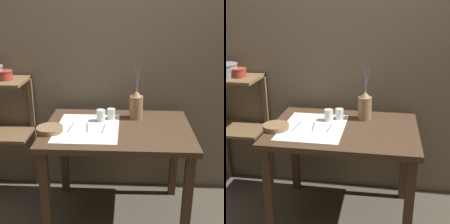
% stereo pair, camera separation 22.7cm
% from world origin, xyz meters
% --- Properties ---
extents(ground_plane, '(12.00, 12.00, 0.00)m').
position_xyz_m(ground_plane, '(0.00, 0.00, 0.00)').
color(ground_plane, '#473F35').
extents(stone_wall_back, '(7.00, 0.06, 2.40)m').
position_xyz_m(stone_wall_back, '(0.00, 0.50, 1.20)').
color(stone_wall_back, '#6B5E4C').
rests_on(stone_wall_back, ground_plane).
extents(wooden_table, '(1.09, 0.77, 0.78)m').
position_xyz_m(wooden_table, '(0.00, 0.00, 0.67)').
color(wooden_table, '#422D1E').
rests_on(wooden_table, ground_plane).
extents(wooden_shelf_unit, '(0.47, 0.35, 1.06)m').
position_xyz_m(wooden_shelf_unit, '(-0.99, 0.31, 0.74)').
color(wooden_shelf_unit, brown).
rests_on(wooden_shelf_unit, ground_plane).
extents(linen_cloth, '(0.46, 0.56, 0.00)m').
position_xyz_m(linen_cloth, '(-0.22, -0.02, 0.78)').
color(linen_cloth, white).
rests_on(linen_cloth, wooden_table).
extents(pitcher_with_flowers, '(0.11, 0.11, 0.44)m').
position_xyz_m(pitcher_with_flowers, '(0.14, 0.20, 0.89)').
color(pitcher_with_flowers, olive).
rests_on(pitcher_with_flowers, wooden_table).
extents(wooden_bowl, '(0.19, 0.19, 0.04)m').
position_xyz_m(wooden_bowl, '(-0.48, -0.11, 0.80)').
color(wooden_bowl, brown).
rests_on(wooden_bowl, wooden_table).
extents(glass_tumbler_near, '(0.07, 0.07, 0.09)m').
position_xyz_m(glass_tumbler_near, '(-0.13, 0.12, 0.83)').
color(glass_tumbler_near, silver).
rests_on(glass_tumbler_near, wooden_table).
extents(glass_tumbler_far, '(0.06, 0.06, 0.09)m').
position_xyz_m(glass_tumbler_far, '(-0.06, 0.16, 0.82)').
color(glass_tumbler_far, silver).
rests_on(glass_tumbler_far, wooden_table).
extents(fork_outer, '(0.03, 0.17, 0.00)m').
position_xyz_m(fork_outer, '(-0.35, -0.04, 0.78)').
color(fork_outer, gray).
rests_on(fork_outer, wooden_table).
extents(fork_inner, '(0.03, 0.17, 0.00)m').
position_xyz_m(fork_inner, '(-0.22, -0.03, 0.78)').
color(fork_inner, gray).
rests_on(fork_inner, wooden_table).
extents(knife_center, '(0.02, 0.17, 0.00)m').
position_xyz_m(knife_center, '(-0.10, -0.03, 0.78)').
color(knife_center, gray).
rests_on(knife_center, wooden_table).
extents(metal_pot_small, '(0.12, 0.12, 0.07)m').
position_xyz_m(metal_pot_small, '(-0.92, 0.27, 1.10)').
color(metal_pot_small, '#9E3828').
rests_on(metal_pot_small, wooden_shelf_unit).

